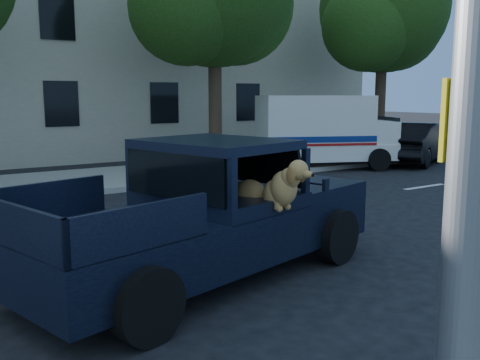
# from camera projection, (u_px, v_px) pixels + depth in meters

# --- Properties ---
(ground) EXTENTS (120.00, 120.00, 0.00)m
(ground) POSITION_uv_depth(u_px,v_px,m) (262.00, 274.00, 7.58)
(ground) COLOR black
(ground) RESTS_ON ground
(far_sidewalk) EXTENTS (60.00, 4.00, 0.15)m
(far_sidewalk) POSITION_uv_depth(u_px,v_px,m) (72.00, 182.00, 15.14)
(far_sidewalk) COLOR gray
(far_sidewalk) RESTS_ON ground
(lane_stripes) EXTENTS (21.60, 0.14, 0.01)m
(lane_stripes) POSITION_uv_depth(u_px,v_px,m) (245.00, 213.00, 11.47)
(lane_stripes) COLOR silver
(lane_stripes) RESTS_ON ground
(street_tree_right) EXTENTS (6.00, 5.20, 8.60)m
(street_tree_right) POSITION_uv_depth(u_px,v_px,m) (384.00, 15.00, 21.71)
(street_tree_right) COLOR #332619
(street_tree_right) RESTS_ON ground
(building_main) EXTENTS (26.00, 6.00, 9.00)m
(building_main) POSITION_uv_depth(u_px,v_px,m) (88.00, 46.00, 22.08)
(building_main) COLOR beige
(building_main) RESTS_ON ground
(pickup_truck) EXTENTS (5.67, 3.38, 1.90)m
(pickup_truck) POSITION_uv_depth(u_px,v_px,m) (200.00, 233.00, 7.29)
(pickup_truck) COLOR black
(pickup_truck) RESTS_ON ground
(mail_truck) EXTENTS (5.00, 3.72, 2.49)m
(mail_truck) POSITION_uv_depth(u_px,v_px,m) (322.00, 137.00, 18.36)
(mail_truck) COLOR silver
(mail_truck) RESTS_ON ground
(parked_sedan) EXTENTS (3.24, 4.86, 1.52)m
(parked_sedan) POSITION_uv_depth(u_px,v_px,m) (417.00, 143.00, 19.72)
(parked_sedan) COLOR black
(parked_sedan) RESTS_ON ground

